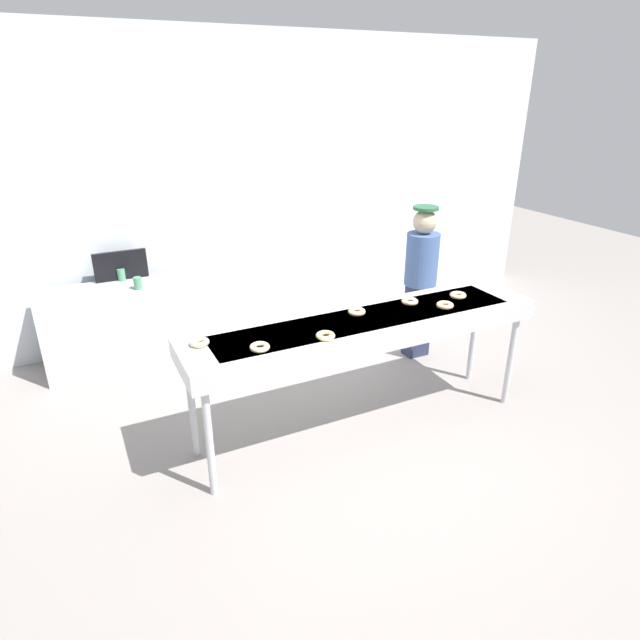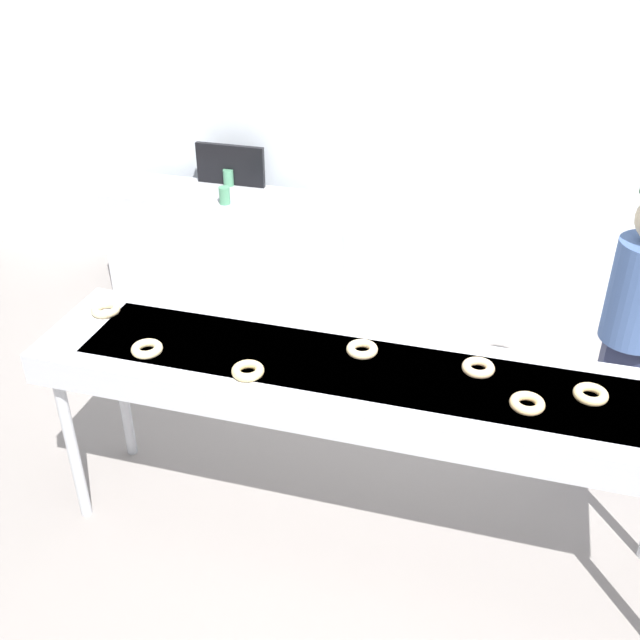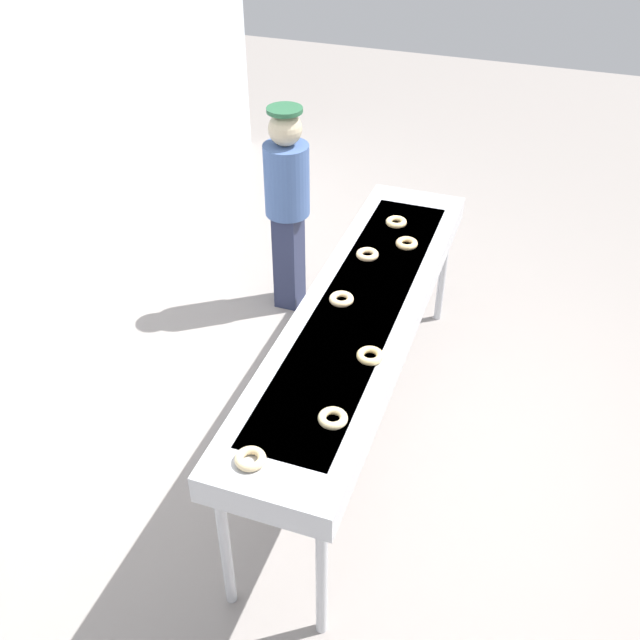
{
  "view_description": "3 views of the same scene",
  "coord_description": "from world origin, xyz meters",
  "px_view_note": "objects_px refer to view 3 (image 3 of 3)",
  "views": [
    {
      "loc": [
        -2.03,
        -3.31,
        2.69
      ],
      "look_at": [
        -0.34,
        0.14,
        1.01
      ],
      "focal_mm": 30.12,
      "sensor_mm": 36.0,
      "label": 1
    },
    {
      "loc": [
        0.55,
        -2.57,
        2.82
      ],
      "look_at": [
        -0.27,
        0.28,
        1.04
      ],
      "focal_mm": 41.41,
      "sensor_mm": 36.0,
      "label": 2
    },
    {
      "loc": [
        -3.2,
        -0.89,
        3.4
      ],
      "look_at": [
        -0.26,
        0.16,
        1.04
      ],
      "focal_mm": 40.42,
      "sensor_mm": 36.0,
      "label": 3
    }
  ],
  "objects_px": {
    "fryer_conveyor": "(361,315)",
    "plain_donut_1": "(250,459)",
    "plain_donut_5": "(333,418)",
    "plain_donut_6": "(407,243)",
    "plain_donut_3": "(370,356)",
    "worker_baker": "(287,199)",
    "plain_donut_0": "(396,222)",
    "plain_donut_2": "(367,254)",
    "plain_donut_4": "(341,299)"
  },
  "relations": [
    {
      "from": "plain_donut_5",
      "to": "plain_donut_6",
      "type": "height_order",
      "value": "same"
    },
    {
      "from": "plain_donut_2",
      "to": "plain_donut_3",
      "type": "height_order",
      "value": "same"
    },
    {
      "from": "plain_donut_3",
      "to": "plain_donut_5",
      "type": "bearing_deg",
      "value": 175.83
    },
    {
      "from": "fryer_conveyor",
      "to": "worker_baker",
      "type": "relative_size",
      "value": 1.83
    },
    {
      "from": "plain_donut_0",
      "to": "plain_donut_6",
      "type": "height_order",
      "value": "same"
    },
    {
      "from": "fryer_conveyor",
      "to": "plain_donut_1",
      "type": "xyz_separation_m",
      "value": [
        -1.3,
        0.11,
        0.1
      ]
    },
    {
      "from": "plain_donut_2",
      "to": "plain_donut_3",
      "type": "xyz_separation_m",
      "value": [
        -0.94,
        -0.29,
        0.0
      ]
    },
    {
      "from": "plain_donut_0",
      "to": "plain_donut_5",
      "type": "bearing_deg",
      "value": -174.26
    },
    {
      "from": "plain_donut_4",
      "to": "plain_donut_5",
      "type": "distance_m",
      "value": 0.95
    },
    {
      "from": "fryer_conveyor",
      "to": "plain_donut_3",
      "type": "relative_size",
      "value": 21.02
    },
    {
      "from": "plain_donut_0",
      "to": "plain_donut_4",
      "type": "distance_m",
      "value": 0.97
    },
    {
      "from": "plain_donut_5",
      "to": "plain_donut_3",
      "type": "bearing_deg",
      "value": -4.17
    },
    {
      "from": "plain_donut_5",
      "to": "worker_baker",
      "type": "distance_m",
      "value": 2.4
    },
    {
      "from": "plain_donut_3",
      "to": "worker_baker",
      "type": "bearing_deg",
      "value": 33.9
    },
    {
      "from": "plain_donut_2",
      "to": "plain_donut_0",
      "type": "bearing_deg",
      "value": -8.21
    },
    {
      "from": "plain_donut_0",
      "to": "plain_donut_4",
      "type": "height_order",
      "value": "same"
    },
    {
      "from": "fryer_conveyor",
      "to": "plain_donut_2",
      "type": "height_order",
      "value": "plain_donut_2"
    },
    {
      "from": "plain_donut_1",
      "to": "plain_donut_2",
      "type": "xyz_separation_m",
      "value": [
        1.78,
        -0.0,
        0.0
      ]
    },
    {
      "from": "plain_donut_0",
      "to": "plain_donut_2",
      "type": "relative_size",
      "value": 1.0
    },
    {
      "from": "plain_donut_6",
      "to": "plain_donut_2",
      "type": "bearing_deg",
      "value": 136.86
    },
    {
      "from": "plain_donut_0",
      "to": "plain_donut_5",
      "type": "xyz_separation_m",
      "value": [
        -1.88,
        -0.19,
        0.0
      ]
    },
    {
      "from": "fryer_conveyor",
      "to": "plain_donut_1",
      "type": "height_order",
      "value": "plain_donut_1"
    },
    {
      "from": "fryer_conveyor",
      "to": "plain_donut_1",
      "type": "distance_m",
      "value": 1.31
    },
    {
      "from": "plain_donut_2",
      "to": "plain_donut_6",
      "type": "xyz_separation_m",
      "value": [
        0.21,
        -0.2,
        0.0
      ]
    },
    {
      "from": "plain_donut_3",
      "to": "plain_donut_4",
      "type": "relative_size",
      "value": 1.0
    },
    {
      "from": "plain_donut_2",
      "to": "plain_donut_6",
      "type": "distance_m",
      "value": 0.29
    },
    {
      "from": "plain_donut_4",
      "to": "plain_donut_6",
      "type": "relative_size",
      "value": 1.0
    },
    {
      "from": "plain_donut_3",
      "to": "plain_donut_1",
      "type": "bearing_deg",
      "value": 160.76
    },
    {
      "from": "plain_donut_3",
      "to": "plain_donut_6",
      "type": "relative_size",
      "value": 1.0
    },
    {
      "from": "fryer_conveyor",
      "to": "plain_donut_4",
      "type": "relative_size",
      "value": 21.02
    },
    {
      "from": "plain_donut_6",
      "to": "fryer_conveyor",
      "type": "bearing_deg",
      "value": 172.5
    },
    {
      "from": "plain_donut_5",
      "to": "worker_baker",
      "type": "bearing_deg",
      "value": 26.65
    },
    {
      "from": "plain_donut_1",
      "to": "plain_donut_6",
      "type": "distance_m",
      "value": 2.0
    },
    {
      "from": "plain_donut_6",
      "to": "worker_baker",
      "type": "xyz_separation_m",
      "value": [
        0.51,
        1.02,
        -0.12
      ]
    },
    {
      "from": "plain_donut_3",
      "to": "plain_donut_2",
      "type": "bearing_deg",
      "value": 17.25
    },
    {
      "from": "plain_donut_4",
      "to": "plain_donut_5",
      "type": "relative_size",
      "value": 1.0
    },
    {
      "from": "plain_donut_4",
      "to": "plain_donut_5",
      "type": "bearing_deg",
      "value": -164.3
    },
    {
      "from": "plain_donut_6",
      "to": "worker_baker",
      "type": "height_order",
      "value": "worker_baker"
    },
    {
      "from": "plain_donut_1",
      "to": "worker_baker",
      "type": "bearing_deg",
      "value": 18.11
    },
    {
      "from": "plain_donut_6",
      "to": "plain_donut_1",
      "type": "bearing_deg",
      "value": 174.21
    },
    {
      "from": "plain_donut_2",
      "to": "plain_donut_3",
      "type": "bearing_deg",
      "value": -162.75
    },
    {
      "from": "worker_baker",
      "to": "plain_donut_1",
      "type": "bearing_deg",
      "value": 25.43
    },
    {
      "from": "fryer_conveyor",
      "to": "worker_baker",
      "type": "bearing_deg",
      "value": 37.62
    },
    {
      "from": "fryer_conveyor",
      "to": "plain_donut_3",
      "type": "bearing_deg",
      "value": -157.76
    },
    {
      "from": "plain_donut_0",
      "to": "plain_donut_5",
      "type": "relative_size",
      "value": 1.0
    },
    {
      "from": "plain_donut_1",
      "to": "plain_donut_3",
      "type": "xyz_separation_m",
      "value": [
        0.85,
        -0.29,
        0.0
      ]
    },
    {
      "from": "plain_donut_5",
      "to": "plain_donut_4",
      "type": "bearing_deg",
      "value": 15.7
    },
    {
      "from": "plain_donut_3",
      "to": "fryer_conveyor",
      "type": "bearing_deg",
      "value": 22.24
    },
    {
      "from": "plain_donut_4",
      "to": "plain_donut_6",
      "type": "xyz_separation_m",
      "value": [
        0.72,
        -0.2,
        0.0
      ]
    },
    {
      "from": "plain_donut_2",
      "to": "plain_donut_4",
      "type": "bearing_deg",
      "value": 179.66
    }
  ]
}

